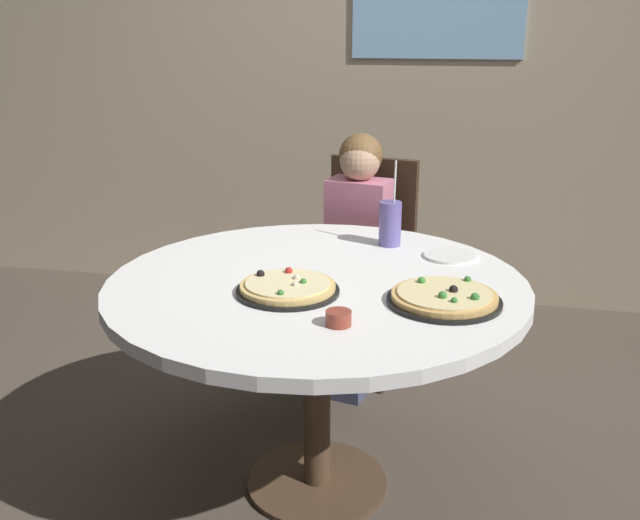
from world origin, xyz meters
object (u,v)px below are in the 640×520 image
at_px(chair_wooden, 366,254).
at_px(sauce_bowl, 339,318).
at_px(pizza_cheese, 444,298).
at_px(soda_cup, 390,223).
at_px(plate_small, 450,256).
at_px(pizza_veggie, 288,288).
at_px(dining_table, 317,306).
at_px(diner_child, 352,276).

distance_m(chair_wooden, sauce_bowl, 1.34).
relative_size(pizza_cheese, sauce_bowl, 4.72).
height_order(soda_cup, sauce_bowl, soda_cup).
height_order(pizza_cheese, sauce_bowl, pizza_cheese).
height_order(pizza_cheese, plate_small, pizza_cheese).
relative_size(pizza_cheese, plate_small, 1.84).
bearing_deg(pizza_veggie, chair_wooden, 85.87).
xyz_separation_m(dining_table, diner_child, (-0.01, 0.80, -0.18)).
xyz_separation_m(diner_child, pizza_veggie, (-0.05, -0.93, 0.28)).
xyz_separation_m(diner_child, plate_small, (0.41, -0.48, 0.27)).
xyz_separation_m(dining_table, pizza_cheese, (0.40, -0.11, 0.10)).
relative_size(diner_child, pizza_veggie, 3.50).
relative_size(soda_cup, plate_small, 1.71).
distance_m(soda_cup, sauce_bowl, 0.76).
height_order(soda_cup, plate_small, soda_cup).
distance_m(diner_child, plate_small, 0.69).
relative_size(chair_wooden, pizza_veggie, 3.07).
height_order(chair_wooden, pizza_cheese, chair_wooden).
height_order(dining_table, chair_wooden, chair_wooden).
height_order(chair_wooden, plate_small, chair_wooden).
bearing_deg(plate_small, sauce_bowl, -112.50).
relative_size(pizza_cheese, soda_cup, 1.08).
xyz_separation_m(pizza_cheese, soda_cup, (-0.22, 0.53, 0.06)).
bearing_deg(chair_wooden, diner_child, -100.41).
relative_size(dining_table, diner_child, 1.22).
bearing_deg(pizza_veggie, diner_child, 87.10).
distance_m(dining_table, chair_wooden, 0.99).
height_order(diner_child, pizza_veggie, diner_child).
relative_size(dining_table, plate_small, 7.32).
relative_size(diner_child, soda_cup, 3.52).
height_order(pizza_veggie, sauce_bowl, pizza_veggie).
bearing_deg(chair_wooden, pizza_cheese, -70.81).
height_order(chair_wooden, diner_child, diner_child).
bearing_deg(sauce_bowl, dining_table, 111.25).
bearing_deg(pizza_veggie, dining_table, 63.95).
bearing_deg(dining_table, sauce_bowl, -68.75).
distance_m(pizza_cheese, plate_small, 0.44).
bearing_deg(pizza_veggie, pizza_cheese, 1.50).
height_order(pizza_veggie, pizza_cheese, same).
bearing_deg(dining_table, soda_cup, 66.67).
bearing_deg(soda_cup, chair_wooden, 106.25).
bearing_deg(soda_cup, pizza_veggie, -113.97).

